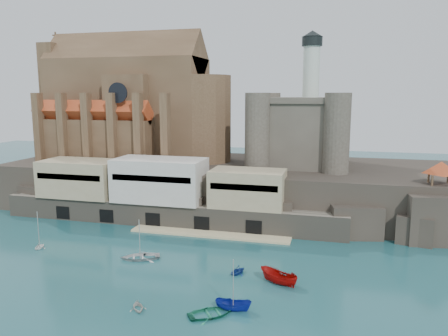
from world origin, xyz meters
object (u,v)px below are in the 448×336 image
at_px(church, 134,109).
at_px(pavilion, 441,169).
at_px(boat_2, 233,310).
at_px(boat_1, 138,310).
at_px(castle_keep, 300,128).

distance_m(church, pavilion, 68.65).
height_order(church, boat_2, church).
xyz_separation_m(church, boat_1, (25.80, -53.34, -22.13)).
xyz_separation_m(pavilion, boat_1, (-40.33, -37.49, -12.73)).
height_order(castle_keep, boat_1, castle_keep).
xyz_separation_m(church, pavilion, (66.13, -15.85, -9.40)).
distance_m(castle_keep, pavilion, 30.50).
relative_size(church, pavilion, 7.34).
bearing_deg(castle_keep, pavilion, -30.18).
distance_m(castle_keep, boat_1, 57.50).
xyz_separation_m(church, boat_2, (36.97, -50.50, -22.13)).
relative_size(castle_keep, boat_1, 10.35).
height_order(castle_keep, pavilion, castle_keep).
bearing_deg(church, castle_keep, -1.11).
height_order(boat_1, boat_2, boat_2).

